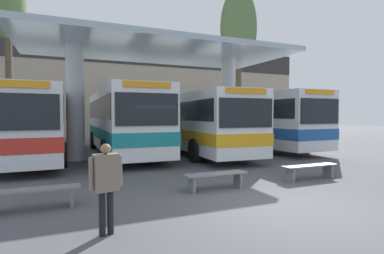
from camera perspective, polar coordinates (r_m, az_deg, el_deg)
ground_plane at (r=7.26m, az=16.44°, el=-14.21°), size 100.00×100.00×0.00m
townhouse_backdrop at (r=28.73m, az=-14.35°, el=8.45°), size 40.00×0.58×8.89m
station_canopy at (r=15.39m, az=-6.21°, el=11.96°), size 12.93×6.35×5.42m
transit_bus_left_bay at (r=16.30m, az=-27.91°, el=0.96°), size 2.84×11.85×3.13m
transit_bus_center_bay at (r=16.30m, az=-13.22°, el=1.47°), size 2.87×11.17×3.29m
transit_bus_right_bay at (r=16.79m, az=-0.03°, el=1.22°), size 3.12×11.95×3.10m
transit_bus_far_right_bay at (r=19.68m, az=10.25°, el=1.56°), size 2.79×12.17×3.25m
waiting_bench_near_pillar at (r=8.35m, az=4.52°, el=-9.50°), size 1.79×0.44×0.46m
waiting_bench_mid_platform at (r=10.34m, az=21.49°, el=-7.33°), size 1.97×0.44×0.46m
waiting_bench_far_platform at (r=7.45m, az=-27.91°, el=-11.18°), size 1.89×0.44×0.46m
pedestrian_waiting at (r=5.35m, az=-16.07°, el=-9.58°), size 0.58×0.31×1.56m
poplar_tree_behind_left at (r=22.78m, az=8.85°, el=17.79°), size 2.62×2.62×11.19m
poplar_tree_behind_right at (r=21.40m, az=-31.72°, el=19.06°), size 2.01×2.01×10.84m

